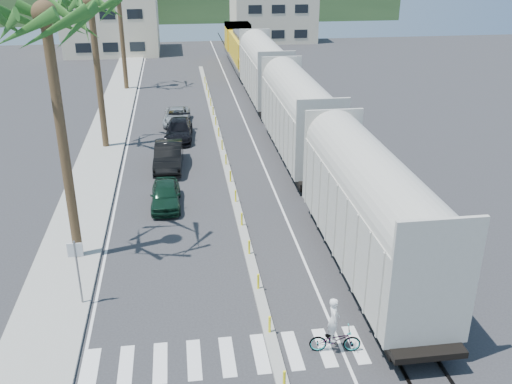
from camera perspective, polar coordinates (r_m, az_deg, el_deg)
ground at (r=23.15m, az=0.95°, el=-12.61°), size 140.00×140.00×0.00m
sidewalk at (r=45.84m, az=-14.64°, el=5.61°), size 3.00×90.00×0.15m
rails at (r=49.04m, az=1.67°, el=7.49°), size 1.56×100.00×0.06m
median at (r=40.83m, az=-3.40°, el=4.17°), size 0.45×60.00×0.85m
crosswalk at (r=21.59m, az=1.80°, el=-15.71°), size 14.00×2.20×0.01m
lane_markings at (r=45.54m, az=-6.65°, el=6.02°), size 9.42×90.00×0.01m
freight_train at (r=44.07m, az=2.69°, el=9.48°), size 3.00×60.94×5.85m
street_sign at (r=23.94m, az=-17.46°, el=-6.87°), size 0.60×0.08×3.00m
buildings at (r=90.62m, az=-10.65°, el=17.39°), size 38.00×27.00×10.00m
car_lead at (r=32.45m, az=-9.03°, el=-0.26°), size 1.73×4.11×1.39m
car_second at (r=37.95m, az=-8.73°, el=3.58°), size 2.27×5.22×1.66m
car_third at (r=43.66m, az=-7.73°, el=6.16°), size 2.58×5.15×1.43m
car_rear at (r=47.60m, az=-7.94°, el=7.52°), size 2.67×4.78×1.25m
cyclist at (r=21.40m, az=7.88°, el=-13.95°), size 1.17×2.05×2.26m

